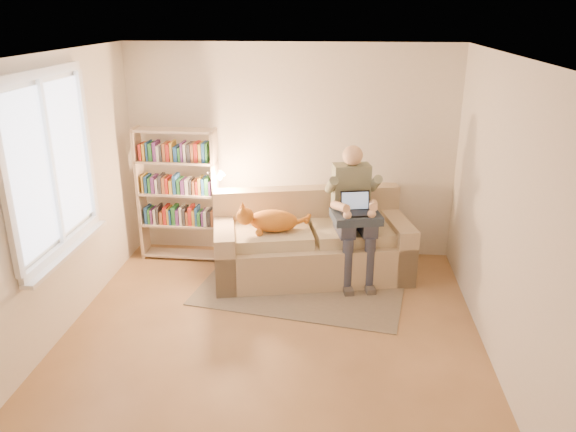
# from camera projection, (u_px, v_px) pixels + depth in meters

# --- Properties ---
(floor) EXTENTS (4.50, 4.50, 0.00)m
(floor) POSITION_uv_depth(u_px,v_px,m) (269.00, 346.00, 5.22)
(floor) COLOR olive
(floor) RESTS_ON ground
(ceiling) EXTENTS (4.00, 4.50, 0.02)m
(ceiling) POSITION_uv_depth(u_px,v_px,m) (265.00, 57.00, 4.32)
(ceiling) COLOR white
(ceiling) RESTS_ON wall_back
(wall_left) EXTENTS (0.02, 4.50, 2.60)m
(wall_left) POSITION_uv_depth(u_px,v_px,m) (42.00, 209.00, 4.94)
(wall_left) COLOR silver
(wall_left) RESTS_ON floor
(wall_right) EXTENTS (0.02, 4.50, 2.60)m
(wall_right) POSITION_uv_depth(u_px,v_px,m) (509.00, 223.00, 4.60)
(wall_right) COLOR silver
(wall_right) RESTS_ON floor
(wall_back) EXTENTS (4.00, 0.02, 2.60)m
(wall_back) POSITION_uv_depth(u_px,v_px,m) (290.00, 152.00, 6.87)
(wall_back) COLOR silver
(wall_back) RESTS_ON floor
(wall_front) EXTENTS (4.00, 0.02, 2.60)m
(wall_front) POSITION_uv_depth(u_px,v_px,m) (208.00, 379.00, 2.67)
(wall_front) COLOR silver
(wall_front) RESTS_ON floor
(window) EXTENTS (0.12, 1.52, 1.69)m
(window) POSITION_uv_depth(u_px,v_px,m) (57.00, 194.00, 5.10)
(window) COLOR white
(window) RESTS_ON wall_left
(sofa) EXTENTS (2.39, 1.44, 0.95)m
(sofa) POSITION_uv_depth(u_px,v_px,m) (311.00, 245.00, 6.58)
(sofa) COLOR tan
(sofa) RESTS_ON floor
(person) EXTENTS (0.53, 0.72, 1.54)m
(person) POSITION_uv_depth(u_px,v_px,m) (353.00, 206.00, 6.29)
(person) COLOR gray
(person) RESTS_ON sofa
(cat) EXTENTS (0.80, 0.41, 0.31)m
(cat) POSITION_uv_depth(u_px,v_px,m) (265.00, 221.00, 6.25)
(cat) COLOR orange
(cat) RESTS_ON sofa
(blanket) EXTENTS (0.60, 0.52, 0.09)m
(blanket) POSITION_uv_depth(u_px,v_px,m) (357.00, 217.00, 6.19)
(blanket) COLOR #253142
(blanket) RESTS_ON person
(laptop) EXTENTS (0.37, 0.32, 0.29)m
(laptop) POSITION_uv_depth(u_px,v_px,m) (357.00, 207.00, 6.16)
(laptop) COLOR black
(laptop) RESTS_ON blanket
(bookshelf) EXTENTS (1.09, 0.32, 1.65)m
(bookshelf) POSITION_uv_depth(u_px,v_px,m) (178.00, 188.00, 6.79)
(bookshelf) COLOR #BDA98F
(bookshelf) RESTS_ON floor
(rug) EXTENTS (2.43, 1.69, 0.01)m
(rug) POSITION_uv_depth(u_px,v_px,m) (301.00, 289.00, 6.27)
(rug) COLOR #7C6F5A
(rug) RESTS_ON floor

